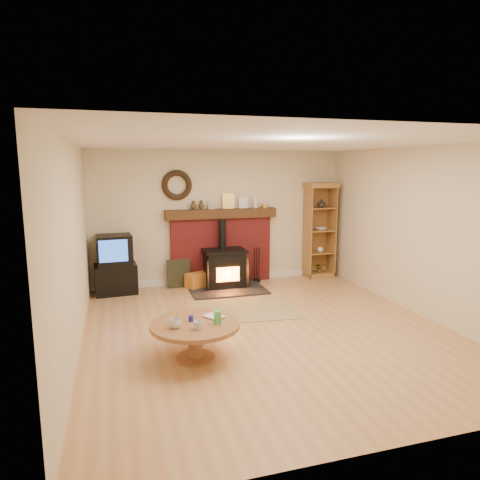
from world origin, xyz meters
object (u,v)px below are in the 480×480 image
object	(u,v)px
curio_cabinet	(319,230)
wood_stove	(225,269)
coffee_table	(195,330)
tv_unit	(115,266)

from	to	relation	value
curio_cabinet	wood_stove	bearing A→B (deg)	-172.40
wood_stove	coffee_table	distance (m)	3.12
wood_stove	tv_unit	size ratio (longest dim) A/B	1.29
tv_unit	coffee_table	xyz separation A→B (m)	(0.90, -3.12, -0.15)
wood_stove	coffee_table	size ratio (longest dim) A/B	1.30
wood_stove	coffee_table	xyz separation A→B (m)	(-1.11, -2.92, 0.01)
tv_unit	curio_cabinet	size ratio (longest dim) A/B	0.55
wood_stove	coffee_table	world-z (taller)	wood_stove
wood_stove	curio_cabinet	world-z (taller)	curio_cabinet
wood_stove	curio_cabinet	bearing A→B (deg)	7.60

